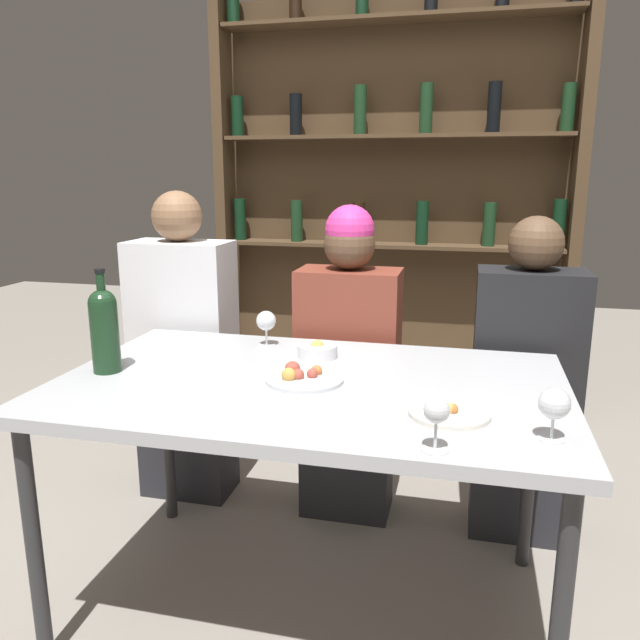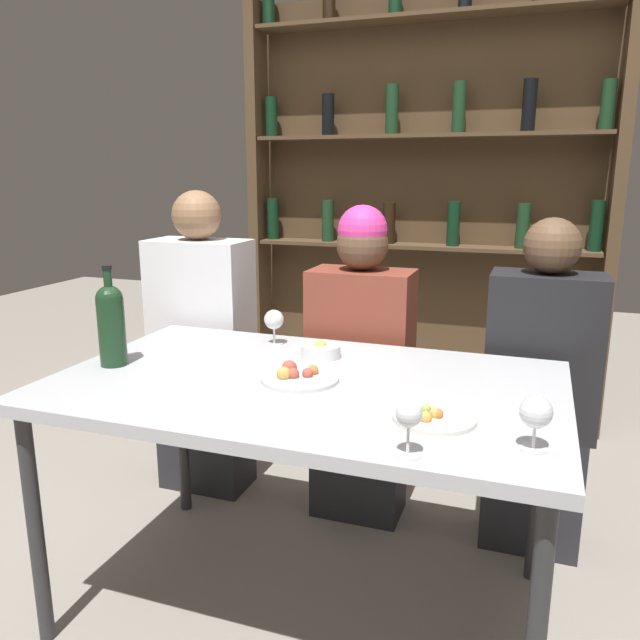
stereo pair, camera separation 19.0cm
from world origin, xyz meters
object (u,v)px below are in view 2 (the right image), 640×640
at_px(seated_person_right, 539,399).
at_px(wine_bottle, 111,321).
at_px(food_plate_0, 298,376).
at_px(seated_person_center, 361,372).
at_px(wine_glass_2, 274,321).
at_px(food_plate_1, 434,417).
at_px(wine_glass_1, 536,414).
at_px(wine_glass_0, 409,417).
at_px(seated_person_left, 203,353).
at_px(snack_bowl, 321,351).

bearing_deg(seated_person_right, wine_bottle, -152.47).
xyz_separation_m(food_plate_0, seated_person_center, (0.02, 0.61, -0.17)).
bearing_deg(wine_glass_2, wine_bottle, -134.56).
height_order(wine_bottle, wine_glass_2, wine_bottle).
distance_m(food_plate_1, seated_person_right, 0.85).
bearing_deg(seated_person_right, wine_glass_2, -162.71).
bearing_deg(seated_person_right, food_plate_0, -137.79).
distance_m(food_plate_0, seated_person_center, 0.64).
bearing_deg(wine_glass_1, wine_bottle, 170.46).
relative_size(wine_glass_0, seated_person_center, 0.10).
bearing_deg(food_plate_0, wine_glass_2, 123.33).
distance_m(wine_bottle, food_plate_1, 1.04).
distance_m(seated_person_left, seated_person_right, 1.35).
bearing_deg(food_plate_0, seated_person_left, 137.65).
height_order(wine_glass_1, seated_person_center, seated_person_center).
height_order(seated_person_center, seated_person_right, seated_person_center).
bearing_deg(snack_bowl, wine_glass_1, -36.87).
height_order(wine_glass_0, food_plate_0, wine_glass_0).
height_order(wine_bottle, food_plate_0, wine_bottle).
bearing_deg(seated_person_left, wine_glass_1, -33.42).
height_order(food_plate_0, seated_person_left, seated_person_left).
height_order(wine_bottle, seated_person_center, seated_person_center).
distance_m(wine_glass_0, wine_glass_2, 0.95).
bearing_deg(food_plate_1, seated_person_right, 72.19).
relative_size(food_plate_1, seated_person_right, 0.17).
bearing_deg(wine_glass_2, food_plate_1, -38.18).
relative_size(wine_glass_0, food_plate_1, 0.61).
xyz_separation_m(snack_bowl, seated_person_center, (0.03, 0.37, -0.19)).
xyz_separation_m(seated_person_center, seated_person_right, (0.65, 0.00, -0.03)).
bearing_deg(wine_glass_0, seated_person_right, 74.63).
bearing_deg(wine_glass_1, seated_person_center, 125.92).
bearing_deg(wine_bottle, seated_person_center, 46.97).
height_order(wine_bottle, wine_glass_0, wine_bottle).
xyz_separation_m(snack_bowl, seated_person_right, (0.69, 0.37, -0.21)).
xyz_separation_m(food_plate_0, snack_bowl, (-0.01, 0.24, 0.01)).
bearing_deg(wine_glass_0, wine_glass_2, 130.89).
xyz_separation_m(wine_glass_0, wine_glass_1, (0.25, 0.12, -0.00)).
distance_m(wine_glass_2, seated_person_right, 0.98).
bearing_deg(seated_person_right, wine_glass_0, -105.37).
bearing_deg(seated_person_right, food_plate_1, -107.81).
distance_m(wine_glass_0, snack_bowl, 0.75).
bearing_deg(seated_person_right, wine_glass_1, -91.34).
xyz_separation_m(wine_glass_2, seated_person_right, (0.89, 0.28, -0.28)).
distance_m(wine_glass_1, snack_bowl, 0.84).
relative_size(wine_glass_2, seated_person_center, 0.10).
height_order(wine_glass_2, food_plate_0, wine_glass_2).
xyz_separation_m(wine_glass_1, seated_person_right, (0.02, 0.87, -0.27)).
bearing_deg(wine_glass_0, seated_person_left, 137.15).
xyz_separation_m(seated_person_left, seated_person_center, (0.69, -0.00, -0.01)).
xyz_separation_m(food_plate_1, seated_person_left, (-1.09, 0.78, -0.16)).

